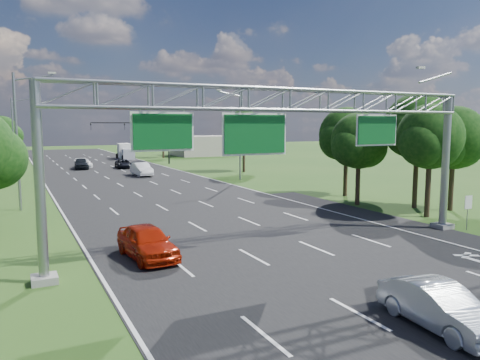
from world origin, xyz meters
TOP-DOWN VIEW (x-y plane):
  - ground at (0.00, 30.00)m, footprint 220.00×220.00m
  - road at (0.00, 30.00)m, footprint 18.00×180.00m
  - road_flare at (10.20, 14.00)m, footprint 3.00×30.00m
  - sign_gantry at (0.33, 12.00)m, footprint 23.50×1.00m
  - regulatory_sign at (12.40, 10.98)m, footprint 0.60×0.08m
  - traffic_signal at (7.48, 65.00)m, footprint 12.21×0.24m
  - streetlight_l_near at (-11.30, 30.00)m, footprint 2.97×0.22m
  - streetlight_l_far at (-11.30, 65.00)m, footprint 2.97×0.22m
  - streetlight_r_mid at (11.30, 40.00)m, footprint 2.97×0.22m
  - tree_cluster_right at (14.80, 19.19)m, footprint 9.91×14.60m
  - tree_verge_lc at (-12.92, 70.04)m, footprint 5.76×4.80m
  - tree_verge_rd at (16.08, 48.04)m, footprint 5.76×4.80m
  - tree_verge_re at (14.08, 78.04)m, footprint 5.76×4.80m
  - building_right at (24.00, 82.00)m, footprint 12.00×9.00m
  - red_coupe at (-6.37, 13.63)m, footprint 2.25×4.83m
  - silver_sedan at (-0.27, 2.06)m, footprint 1.79×4.35m
  - car_queue_a at (-2.27, 64.54)m, footprint 2.13×4.58m
  - car_queue_b at (2.76, 60.68)m, footprint 2.39×4.66m
  - car_queue_c at (-2.96, 61.95)m, footprint 2.36×4.84m
  - car_queue_d at (2.50, 49.32)m, footprint 1.85×4.96m
  - box_truck at (7.15, 79.58)m, footprint 2.80×7.63m

SIDE VIEW (x-z plane):
  - ground at x=0.00m, z-range 0.00..0.00m
  - road at x=0.00m, z-range -0.01..0.01m
  - road_flare at x=10.20m, z-range -0.01..0.01m
  - car_queue_b at x=2.76m, z-range 0.00..1.26m
  - car_queue_a at x=-2.27m, z-range 0.00..1.30m
  - silver_sedan at x=-0.27m, z-range 0.00..1.40m
  - car_queue_c at x=-2.96m, z-range 0.00..1.59m
  - red_coupe at x=-6.37m, z-range 0.00..1.60m
  - car_queue_d at x=2.50m, z-range 0.00..1.62m
  - box_truck at x=7.15m, z-range -0.06..2.75m
  - regulatory_sign at x=12.40m, z-range 0.46..2.56m
  - building_right at x=24.00m, z-range 0.00..4.00m
  - tree_verge_lc at x=-12.92m, z-range 1.17..8.79m
  - traffic_signal at x=7.48m, z-range 1.67..8.67m
  - tree_verge_re at x=14.08m, z-range 1.28..9.12m
  - tree_cluster_right at x=14.80m, z-range 0.97..9.65m
  - streetlight_l_near at x=-11.30m, z-range 0.50..10.66m
  - streetlight_l_far at x=-11.30m, z-range 0.50..10.66m
  - streetlight_r_mid at x=11.30m, z-range 0.50..10.66m
  - tree_verge_rd at x=16.08m, z-range 1.49..9.77m
  - sign_gantry at x=0.33m, z-range 2.11..11.67m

